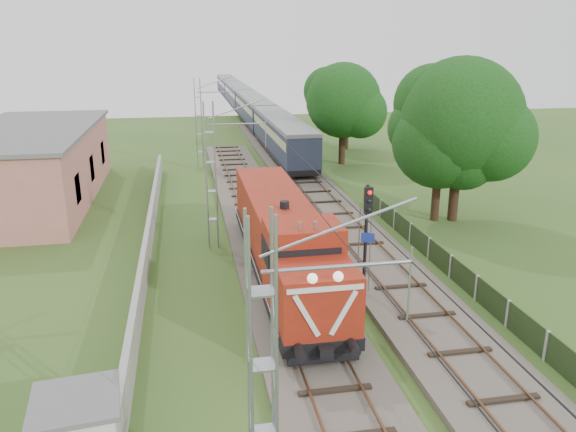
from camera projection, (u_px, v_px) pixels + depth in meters
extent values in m
plane|color=#34531F|center=(315.00, 353.00, 20.62)|extent=(140.00, 140.00, 0.00)
cube|color=#6B6054|center=(282.00, 275.00, 27.15)|extent=(4.20, 70.00, 0.30)
cube|color=black|center=(282.00, 271.00, 27.09)|extent=(2.40, 70.00, 0.10)
cube|color=brown|center=(265.00, 271.00, 26.92)|extent=(0.08, 70.00, 0.05)
cube|color=brown|center=(299.00, 269.00, 27.21)|extent=(0.08, 70.00, 0.05)
cube|color=#6B6054|center=(319.00, 199.00, 40.22)|extent=(4.20, 80.00, 0.30)
cube|color=black|center=(320.00, 196.00, 40.16)|extent=(2.40, 80.00, 0.10)
cube|color=brown|center=(308.00, 196.00, 39.99)|extent=(0.08, 80.00, 0.05)
cube|color=brown|center=(331.00, 195.00, 40.29)|extent=(0.08, 80.00, 0.05)
cylinder|color=gray|center=(338.00, 267.00, 10.83)|extent=(3.00, 0.08, 0.08)
cylinder|color=gray|center=(237.00, 124.00, 29.61)|extent=(3.00, 0.08, 0.08)
cylinder|color=gray|center=(215.00, 92.00, 48.38)|extent=(3.00, 0.08, 0.08)
cylinder|color=black|center=(266.00, 147.00, 30.25)|extent=(0.03, 70.00, 0.03)
cylinder|color=black|center=(265.00, 123.00, 29.87)|extent=(0.03, 70.00, 0.03)
cube|color=#9E9E99|center=(149.00, 238.00, 30.54)|extent=(0.25, 40.00, 1.50)
cube|color=#C26E68|center=(33.00, 166.00, 39.81)|extent=(8.00, 20.00, 5.00)
cube|color=#606060|center=(28.00, 130.00, 39.03)|extent=(8.40, 20.40, 0.25)
cube|color=black|center=(77.00, 189.00, 34.95)|extent=(0.10, 1.60, 1.80)
cube|color=black|center=(91.00, 168.00, 40.58)|extent=(0.10, 1.60, 1.80)
cube|color=black|center=(102.00, 153.00, 46.21)|extent=(0.10, 1.60, 1.80)
cube|color=black|center=(477.00, 288.00, 24.65)|extent=(0.05, 32.00, 1.15)
cube|color=#9E9E99|center=(369.00, 198.00, 38.73)|extent=(0.12, 0.12, 1.20)
cube|color=black|center=(282.00, 260.00, 26.75)|extent=(2.90, 16.43, 0.48)
cube|color=black|center=(306.00, 317.00, 21.85)|extent=(2.13, 3.48, 0.48)
cube|color=black|center=(266.00, 231.00, 31.83)|extent=(2.13, 3.48, 0.48)
cube|color=black|center=(323.00, 357.00, 19.24)|extent=(2.51, 0.24, 0.34)
cube|color=maroon|center=(317.00, 297.00, 19.77)|extent=(2.80, 2.42, 2.22)
sphere|color=white|center=(312.00, 278.00, 18.23)|extent=(0.35, 0.35, 0.35)
sphere|color=white|center=(338.00, 276.00, 18.38)|extent=(0.35, 0.35, 0.35)
cube|color=silver|center=(307.00, 316.00, 18.52)|extent=(0.97, 0.06, 1.62)
cube|color=silver|center=(343.00, 313.00, 18.74)|extent=(0.97, 0.06, 1.62)
cube|color=silver|center=(326.00, 289.00, 18.36)|extent=(2.61, 0.06, 0.17)
cube|color=maroon|center=(303.00, 261.00, 21.87)|extent=(2.90, 2.32, 3.09)
cube|color=black|center=(310.00, 261.00, 20.61)|extent=(2.42, 0.06, 0.87)
cube|color=maroon|center=(274.00, 216.00, 28.53)|extent=(2.71, 11.70, 2.51)
cylinder|color=black|center=(285.00, 205.00, 25.35)|extent=(0.43, 0.43, 0.39)
cylinder|color=gray|center=(300.00, 227.00, 20.59)|extent=(0.12, 0.12, 0.34)
cylinder|color=gray|center=(315.00, 226.00, 20.69)|extent=(0.12, 0.12, 0.34)
cube|color=black|center=(282.00, 150.00, 54.67)|extent=(2.76, 20.96, 0.48)
cube|color=#2A3147|center=(282.00, 134.00, 54.22)|extent=(2.86, 20.96, 2.57)
cube|color=#B7B38E|center=(282.00, 129.00, 54.08)|extent=(2.90, 20.12, 0.71)
cube|color=slate|center=(282.00, 119.00, 53.80)|extent=(2.91, 20.96, 0.33)
cube|color=black|center=(254.00, 120.00, 75.25)|extent=(2.76, 20.96, 0.48)
cube|color=#2A3147|center=(254.00, 109.00, 74.79)|extent=(2.86, 20.96, 2.57)
cube|color=#B7B38E|center=(254.00, 105.00, 74.65)|extent=(2.90, 20.12, 0.71)
cube|color=slate|center=(254.00, 98.00, 74.37)|extent=(2.91, 20.96, 0.33)
cube|color=black|center=(238.00, 103.00, 95.82)|extent=(2.76, 20.96, 0.48)
cube|color=#2A3147|center=(238.00, 94.00, 95.37)|extent=(2.86, 20.96, 2.57)
cube|color=#B7B38E|center=(238.00, 91.00, 95.22)|extent=(2.90, 20.12, 0.71)
cube|color=slate|center=(238.00, 86.00, 94.94)|extent=(2.91, 20.96, 0.33)
cube|color=black|center=(228.00, 92.00, 116.39)|extent=(2.76, 20.96, 0.48)
cube|color=#2A3147|center=(227.00, 85.00, 115.94)|extent=(2.86, 20.96, 2.57)
cube|color=#B7B38E|center=(227.00, 83.00, 115.80)|extent=(2.90, 20.12, 0.71)
cube|color=slate|center=(227.00, 78.00, 115.51)|extent=(2.91, 20.96, 0.33)
cylinder|color=black|center=(365.00, 244.00, 24.22)|extent=(0.15, 0.15, 5.23)
cube|color=black|center=(368.00, 200.00, 23.48)|extent=(0.42, 0.32, 1.15)
sphere|color=red|center=(370.00, 193.00, 23.26)|extent=(0.19, 0.19, 0.19)
sphere|color=black|center=(369.00, 201.00, 23.37)|extent=(0.19, 0.19, 0.19)
sphere|color=black|center=(369.00, 209.00, 23.48)|extent=(0.19, 0.19, 0.19)
cube|color=#192E97|center=(368.00, 238.00, 24.02)|extent=(0.57, 0.21, 0.42)
cube|color=#606060|center=(75.00, 401.00, 14.28)|extent=(2.43, 2.43, 0.14)
cylinder|color=#3E2519|center=(436.00, 193.00, 35.49)|extent=(0.52, 0.52, 3.64)
sphere|color=#0E350F|center=(440.00, 141.00, 34.51)|extent=(5.95, 5.95, 5.95)
sphere|color=#0E350F|center=(464.00, 156.00, 34.13)|extent=(4.16, 4.16, 4.16)
sphere|color=#0E350F|center=(418.00, 128.00, 35.11)|extent=(3.87, 3.87, 3.87)
cylinder|color=#3E2519|center=(455.00, 185.00, 35.38)|extent=(0.62, 0.62, 4.58)
sphere|color=#0E350F|center=(461.00, 119.00, 34.14)|extent=(7.50, 7.50, 7.50)
sphere|color=#0E350F|center=(491.00, 138.00, 33.66)|extent=(5.25, 5.25, 5.25)
sphere|color=#0E350F|center=(433.00, 103.00, 34.90)|extent=(4.87, 4.87, 4.87)
cylinder|color=#3E2519|center=(342.00, 142.00, 52.02)|extent=(0.60, 0.60, 4.16)
sphere|color=#0E350F|center=(343.00, 100.00, 50.90)|extent=(6.80, 6.80, 6.80)
sphere|color=#0E350F|center=(361.00, 112.00, 50.46)|extent=(4.76, 4.76, 4.76)
sphere|color=#0E350F|center=(328.00, 91.00, 51.58)|extent=(4.42, 4.42, 4.42)
cylinder|color=#3E2519|center=(346.00, 132.00, 59.42)|extent=(0.50, 0.50, 3.62)
sphere|color=#0E350F|center=(347.00, 100.00, 58.44)|extent=(5.93, 5.93, 5.93)
sphere|color=#0E350F|center=(360.00, 109.00, 58.06)|extent=(4.15, 4.15, 4.15)
sphere|color=#0E350F|center=(335.00, 93.00, 59.04)|extent=(3.85, 3.85, 3.85)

